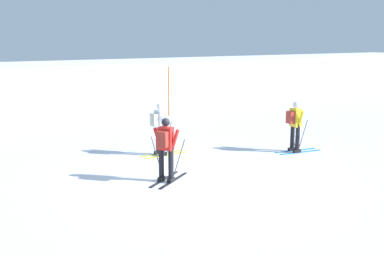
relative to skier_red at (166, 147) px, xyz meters
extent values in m
plane|color=white|center=(0.98, -0.33, -0.96)|extent=(120.00, 120.00, 0.00)
cube|color=white|center=(0.98, 18.16, 0.18)|extent=(80.00, 7.72, 2.26)
cube|color=black|center=(0.07, 0.21, -0.95)|extent=(1.41, 0.92, 0.02)
cube|color=black|center=(0.22, -0.03, -0.95)|extent=(1.41, 0.92, 0.02)
cube|color=black|center=(-0.05, 0.13, -0.89)|extent=(0.28, 0.24, 0.10)
cube|color=black|center=(0.09, -0.11, -0.89)|extent=(0.28, 0.24, 0.10)
cylinder|color=black|center=(-0.05, 0.13, -0.41)|extent=(0.14, 0.14, 0.85)
cylinder|color=black|center=(0.09, -0.11, -0.41)|extent=(0.14, 0.14, 0.85)
cube|color=red|center=(0.02, 0.01, 0.21)|extent=(0.40, 0.45, 0.60)
cylinder|color=red|center=(-0.10, 0.23, 0.20)|extent=(0.21, 0.26, 0.55)
cylinder|color=red|center=(0.17, -0.19, 0.20)|extent=(0.21, 0.26, 0.55)
sphere|color=black|center=(0.02, 0.01, 0.64)|extent=(0.22, 0.22, 0.22)
cylinder|color=#38383D|center=(-0.06, 0.32, -0.37)|extent=(0.23, 0.35, 1.17)
cylinder|color=#38383D|center=(0.26, -0.20, -0.37)|extent=(0.23, 0.35, 1.17)
cube|color=maroon|center=(-0.16, -0.10, 0.23)|extent=(0.30, 0.33, 0.40)
cube|color=gold|center=(1.54, 2.72, -0.95)|extent=(1.60, 0.12, 0.02)
cube|color=gold|center=(1.54, 2.44, -0.95)|extent=(1.60, 0.12, 0.02)
cube|color=black|center=(1.39, 2.72, -0.89)|extent=(0.26, 0.13, 0.10)
cube|color=black|center=(1.39, 2.44, -0.89)|extent=(0.26, 0.13, 0.10)
cylinder|color=#38333D|center=(1.39, 2.72, -0.41)|extent=(0.14, 0.14, 0.85)
cylinder|color=#38333D|center=(1.39, 2.44, -0.41)|extent=(0.14, 0.14, 0.85)
cube|color=white|center=(1.39, 2.58, 0.21)|extent=(0.25, 0.38, 0.60)
cylinder|color=white|center=(1.40, 2.83, 0.20)|extent=(0.10, 0.26, 0.55)
cylinder|color=white|center=(1.41, 2.33, 0.20)|extent=(0.10, 0.26, 0.55)
sphere|color=silver|center=(1.39, 2.58, 0.64)|extent=(0.22, 0.22, 0.22)
cylinder|color=#38383D|center=(1.48, 2.93, -0.37)|extent=(0.03, 0.30, 1.17)
cylinder|color=#38383D|center=(1.50, 2.23, -0.37)|extent=(0.03, 0.30, 1.17)
cube|color=#B7B2A3|center=(1.18, 2.57, 0.23)|extent=(0.19, 0.28, 0.40)
cube|color=#237AC6|center=(5.45, 0.50, -0.95)|extent=(1.59, 0.39, 0.02)
cube|color=#237AC6|center=(5.40, 0.22, -0.95)|extent=(1.59, 0.39, 0.02)
cube|color=black|center=(5.30, 0.53, -0.89)|extent=(0.28, 0.17, 0.10)
cube|color=black|center=(5.25, 0.25, -0.89)|extent=(0.28, 0.17, 0.10)
cylinder|color=black|center=(5.30, 0.53, -0.41)|extent=(0.14, 0.14, 0.85)
cylinder|color=black|center=(5.25, 0.25, -0.41)|extent=(0.14, 0.14, 0.85)
cube|color=yellow|center=(5.28, 0.39, 0.21)|extent=(0.31, 0.42, 0.60)
cylinder|color=yellow|center=(5.34, 0.63, 0.20)|extent=(0.14, 0.27, 0.55)
cylinder|color=yellow|center=(5.25, 0.14, 0.20)|extent=(0.14, 0.27, 0.55)
sphere|color=silver|center=(5.28, 0.39, 0.64)|extent=(0.22, 0.22, 0.22)
cylinder|color=#38383D|center=(5.43, 0.64, -0.37)|extent=(0.11, 0.46, 1.17)
cylinder|color=#38383D|center=(5.33, 0.10, -0.37)|extent=(0.11, 0.46, 1.17)
cube|color=maroon|center=(5.07, 0.43, 0.23)|extent=(0.23, 0.31, 0.40)
cylinder|color=#C65614|center=(5.87, 9.20, 0.25)|extent=(0.07, 0.07, 2.42)
camera|label=1|loc=(-6.23, -10.13, 2.74)|focal=43.87mm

